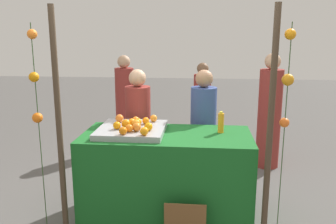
{
  "coord_description": "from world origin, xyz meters",
  "views": [
    {
      "loc": [
        0.35,
        -3.52,
        1.96
      ],
      "look_at": [
        0.0,
        0.15,
        1.14
      ],
      "focal_mm": 37.86,
      "sensor_mm": 36.0,
      "label": 1
    }
  ],
  "objects_px": {
    "orange_1": "(119,118)",
    "juice_bottle": "(221,123)",
    "orange_0": "(146,121)",
    "vendor_left": "(138,136)",
    "vendor_right": "(203,137)",
    "stall_counter": "(167,176)"
  },
  "relations": [
    {
      "from": "stall_counter",
      "to": "orange_0",
      "type": "bearing_deg",
      "value": 147.17
    },
    {
      "from": "orange_1",
      "to": "juice_bottle",
      "type": "height_order",
      "value": "juice_bottle"
    },
    {
      "from": "juice_bottle",
      "to": "vendor_right",
      "type": "xyz_separation_m",
      "value": [
        -0.18,
        0.53,
        -0.32
      ]
    },
    {
      "from": "vendor_right",
      "to": "vendor_left",
      "type": "bearing_deg",
      "value": 179.39
    },
    {
      "from": "stall_counter",
      "to": "vendor_left",
      "type": "xyz_separation_m",
      "value": [
        -0.42,
        0.65,
        0.25
      ]
    },
    {
      "from": "stall_counter",
      "to": "vendor_left",
      "type": "distance_m",
      "value": 0.81
    },
    {
      "from": "stall_counter",
      "to": "vendor_left",
      "type": "height_order",
      "value": "vendor_left"
    },
    {
      "from": "stall_counter",
      "to": "vendor_right",
      "type": "xyz_separation_m",
      "value": [
        0.38,
        0.64,
        0.25
      ]
    },
    {
      "from": "vendor_left",
      "to": "stall_counter",
      "type": "bearing_deg",
      "value": -57.19
    },
    {
      "from": "orange_1",
      "to": "juice_bottle",
      "type": "distance_m",
      "value": 1.11
    },
    {
      "from": "vendor_right",
      "to": "orange_0",
      "type": "bearing_deg",
      "value": -142.34
    },
    {
      "from": "vendor_right",
      "to": "orange_1",
      "type": "bearing_deg",
      "value": -154.79
    },
    {
      "from": "orange_0",
      "to": "vendor_right",
      "type": "relative_size",
      "value": 0.05
    },
    {
      "from": "stall_counter",
      "to": "orange_1",
      "type": "xyz_separation_m",
      "value": [
        -0.54,
        0.2,
        0.57
      ]
    },
    {
      "from": "juice_bottle",
      "to": "stall_counter",
      "type": "bearing_deg",
      "value": -169.1
    },
    {
      "from": "vendor_left",
      "to": "vendor_right",
      "type": "distance_m",
      "value": 0.8
    },
    {
      "from": "orange_0",
      "to": "juice_bottle",
      "type": "height_order",
      "value": "juice_bottle"
    },
    {
      "from": "orange_1",
      "to": "juice_bottle",
      "type": "relative_size",
      "value": 0.4
    },
    {
      "from": "vendor_left",
      "to": "vendor_right",
      "type": "relative_size",
      "value": 1.0
    },
    {
      "from": "stall_counter",
      "to": "juice_bottle",
      "type": "relative_size",
      "value": 7.79
    },
    {
      "from": "stall_counter",
      "to": "orange_0",
      "type": "height_order",
      "value": "orange_0"
    },
    {
      "from": "stall_counter",
      "to": "vendor_left",
      "type": "relative_size",
      "value": 1.14
    }
  ]
}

